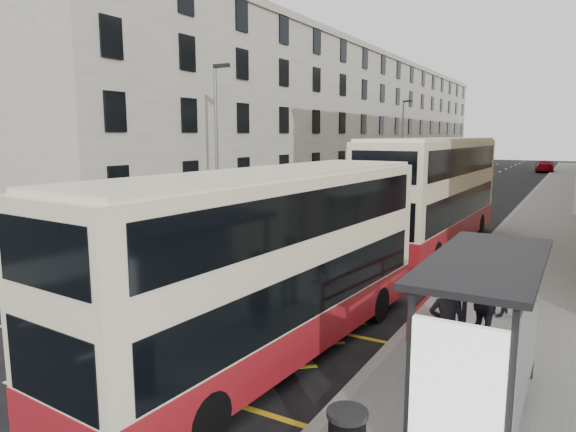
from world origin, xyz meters
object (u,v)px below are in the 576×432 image
Objects in this scene: double_decker_front at (272,264)px; car_red at (544,166)px; white_van at (421,183)px; street_lamp_near at (217,138)px; street_lamp_far at (403,136)px; bus_shelter at (490,309)px; pedestrian_mid at (513,290)px; car_silver at (447,171)px; pedestrian_far at (486,304)px; car_dark at (470,163)px; pedestrian_near at (447,327)px; double_decker_rear at (433,193)px.

car_red is (1.25, 65.43, -1.29)m from double_decker_front.
car_red is at bearing 87.79° from white_van.
street_lamp_near and street_lamp_far have the same top height.
bus_shelter is 5.62m from pedestrian_mid.
car_red reaches higher than car_silver.
pedestrian_far is (-0.55, 3.50, -1.03)m from bus_shelter.
white_van is at bearing -93.00° from car_dark.
double_decker_front is (10.20, -41.44, -2.58)m from street_lamp_far.
pedestrian_near is at bearing -71.38° from street_lamp_far.
car_dark is at bearing -45.11° from pedestrian_far.
white_van is at bearing -90.75° from pedestrian_near.
car_dark is (-1.14, 20.11, 0.02)m from car_silver.
double_decker_rear is 7.43× the size of pedestrian_mid.
car_red is at bearing 92.79° from bus_shelter.
street_lamp_near is 4.24× the size of pedestrian_near.
car_red is (11.46, 53.99, -3.87)m from street_lamp_near.
street_lamp_far reaches higher than pedestrian_far.
pedestrian_near is 51.59m from car_silver.
double_decker_rear is 2.22× the size of car_red.
street_lamp_near is 4.17× the size of pedestrian_far.
car_dark is at bearing 88.90° from street_lamp_near.
double_decker_rear is at bearing -62.71° from car_silver.
white_van is 15.99m from car_silver.
pedestrian_mid is 48.10m from car_silver.
car_dark is (-12.55, 70.41, -0.43)m from pedestrian_near.
car_red is at bearing -104.92° from pedestrian_near.
double_decker_front is 3.71m from pedestrian_near.
pedestrian_far is 34.22m from white_van.
double_decker_rear reaches higher than car_red.
double_decker_rear is at bearing -61.45° from white_van.
street_lamp_far is 5.07× the size of pedestrian_mid.
bus_shelter is 44.94m from street_lamp_far.
street_lamp_far is 26.87m from car_red.
double_decker_front is 65.45m from car_red.
bus_shelter is at bearing -86.47° from car_dark.
pedestrian_near is 1.20× the size of pedestrian_mid.
car_dark is 0.76× the size of car_red.
car_dark is (-9.05, 71.17, -1.40)m from double_decker_front.
street_lamp_near reaches higher than pedestrian_far.
pedestrian_far is 0.40× the size of white_van.
double_decker_rear is at bearing 121.54° from pedestrian_mid.
pedestrian_mid is 2.03m from pedestrian_far.
pedestrian_mid is at bearing -59.92° from car_silver.
white_van is at bearing 104.04° from double_decker_front.
bus_shelter is at bearing -70.46° from double_decker_rear.
pedestrian_far is at bearing -67.66° from double_decker_rear.
street_lamp_near reaches higher than pedestrian_mid.
pedestrian_near is 0.50× the size of car_silver.
bus_shelter is 2.25× the size of pedestrian_near.
street_lamp_far reaches higher than double_decker_rear.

